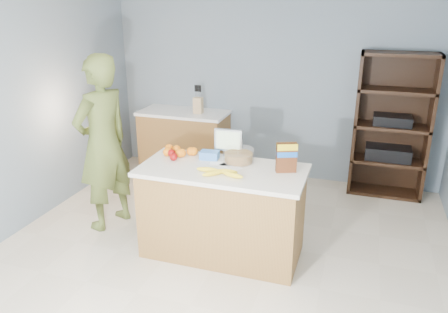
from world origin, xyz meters
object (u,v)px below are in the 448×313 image
(shelving_unit, at_px, (391,128))
(tv, at_px, (228,141))
(counter_peninsula, at_px, (222,215))
(person, at_px, (103,144))
(cereal_box, at_px, (287,155))

(shelving_unit, relative_size, tv, 6.38)
(counter_peninsula, relative_size, person, 0.83)
(counter_peninsula, bearing_deg, cereal_box, 9.47)
(counter_peninsula, xyz_separation_m, cereal_box, (0.58, 0.10, 0.65))
(tv, bearing_deg, cereal_box, -20.44)
(person, bearing_deg, counter_peninsula, 99.64)
(shelving_unit, bearing_deg, tv, -132.89)
(shelving_unit, xyz_separation_m, person, (-2.94, -1.88, 0.08))
(person, distance_m, tv, 1.35)
(shelving_unit, xyz_separation_m, cereal_box, (-0.97, -1.95, 0.20))
(shelving_unit, relative_size, person, 0.95)
(counter_peninsula, bearing_deg, shelving_unit, 52.89)
(counter_peninsula, bearing_deg, tv, 98.10)
(tv, bearing_deg, counter_peninsula, -81.90)
(tv, bearing_deg, person, -173.09)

